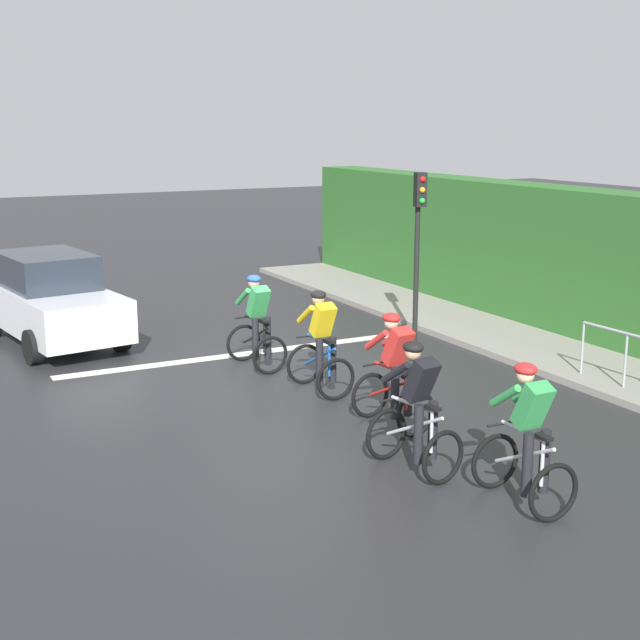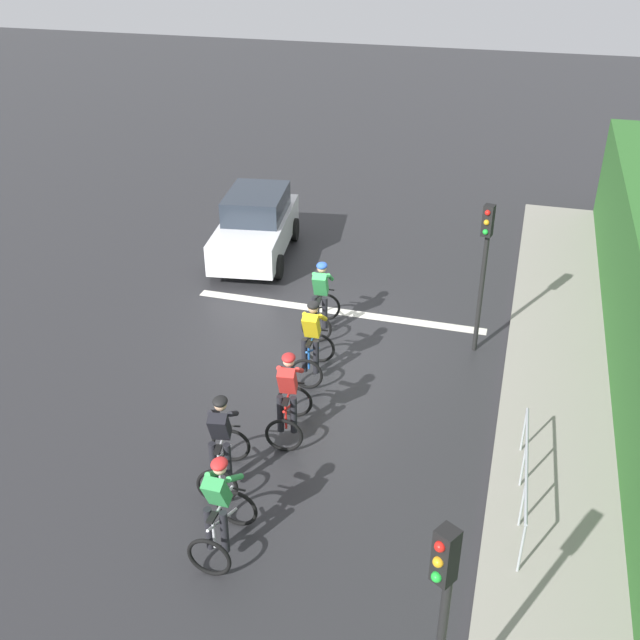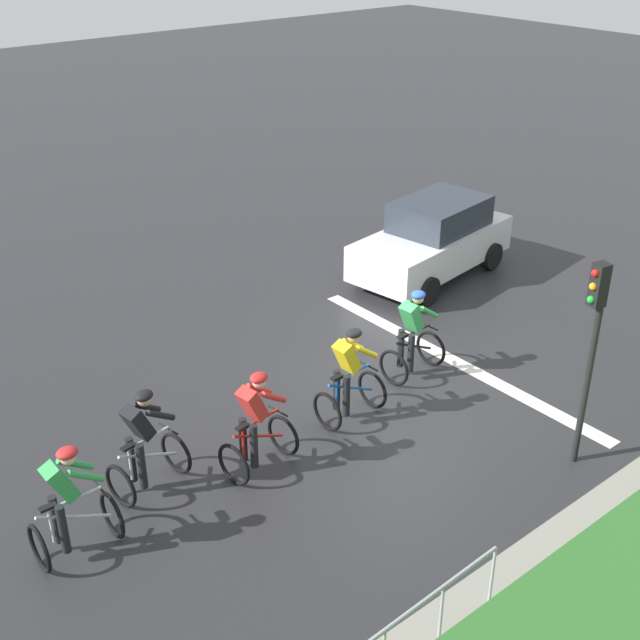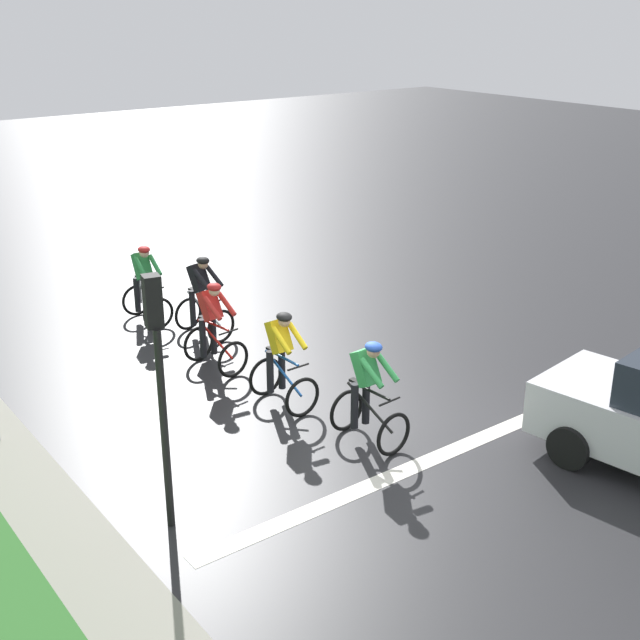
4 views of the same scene
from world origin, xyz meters
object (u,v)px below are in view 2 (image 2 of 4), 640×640
Objects in this scene: cyclist_fourth at (312,342)px; car_white at (256,226)px; cyclist_lead at (220,511)px; cyclist_trailing at (321,300)px; cyclist_mid at (289,398)px; traffic_light_near_crossing at (484,257)px; pedestrian_railing_kerbside at (525,473)px; cyclist_second at (222,445)px; traffic_light_far_junction at (441,610)px.

cyclist_fourth is 0.39× the size of car_white.
cyclist_lead is at bearing 90.98° from cyclist_fourth.
car_white is at bearing -59.01° from cyclist_fourth.
cyclist_fourth is at bearing 100.63° from cyclist_trailing.
traffic_light_near_crossing is (-2.91, -3.86, 1.43)m from cyclist_mid.
car_white reaches higher than cyclist_mid.
traffic_light_near_crossing is (-6.26, 3.42, 1.35)m from car_white.
car_white is (3.28, -10.19, 0.08)m from cyclist_lead.
cyclist_trailing is at bearing 129.07° from car_white.
traffic_light_near_crossing reaches higher than cyclist_fourth.
cyclist_mid is 0.39× the size of car_white.
cyclist_fourth is at bearing -89.02° from cyclist_lead.
pedestrian_railing_kerbside is (-4.17, -2.09, -0.04)m from cyclist_lead.
car_white reaches higher than cyclist_lead.
cyclist_fourth is 3.88m from traffic_light_near_crossing.
cyclist_mid is 0.59× the size of pedestrian_railing_kerbside.
cyclist_lead is 0.39× the size of car_white.
cyclist_second is at bearing 82.22° from cyclist_fourth.
cyclist_fourth is at bearing -63.54° from traffic_light_far_junction.
pedestrian_railing_kerbside is (-0.82, -4.12, -1.46)m from traffic_light_far_junction.
cyclist_second and cyclist_mid have the same top height.
cyclist_lead is 7.54m from traffic_light_near_crossing.
car_white reaches higher than cyclist_fourth.
cyclist_mid is 1.97m from cyclist_fourth.
cyclist_mid is at bearing 97.41° from cyclist_trailing.
cyclist_lead is 0.50× the size of traffic_light_near_crossing.
traffic_light_near_crossing reaches higher than pedestrian_railing_kerbside.
cyclist_second is at bearing 8.46° from pedestrian_railing_kerbside.
car_white is 1.29× the size of traffic_light_near_crossing.
cyclist_second is at bearing 88.50° from cyclist_trailing.
cyclist_lead is at bearing 111.93° from cyclist_second.
traffic_light_near_crossing reaches higher than car_white.
traffic_light_far_junction is 4.45m from pedestrian_railing_kerbside.
cyclist_lead and cyclist_second have the same top height.
cyclist_mid is 0.50× the size of traffic_light_near_crossing.
cyclist_trailing is at bearing -79.37° from cyclist_fourth.
cyclist_fourth is 0.59× the size of pedestrian_railing_kerbside.
pedestrian_railing_kerbside is at bearing 146.86° from cyclist_fourth.
pedestrian_railing_kerbside is (-4.73, -0.70, -0.04)m from cyclist_second.
cyclist_lead and cyclist_fourth have the same top height.
cyclist_mid is 3.79m from cyclist_trailing.
traffic_light_near_crossing is at bearing -113.76° from cyclist_lead.
car_white is at bearing -72.84° from cyclist_second.
cyclist_mid is at bearing -11.24° from pedestrian_railing_kerbside.
car_white is (3.19, -5.31, 0.08)m from cyclist_fourth.
cyclist_fourth is 7.84m from traffic_light_far_junction.
car_white is at bearing -61.52° from traffic_light_far_junction.
car_white reaches higher than cyclist_second.
cyclist_trailing is at bearing 1.71° from traffic_light_near_crossing.
traffic_light_near_crossing is at bearing -75.70° from pedestrian_railing_kerbside.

